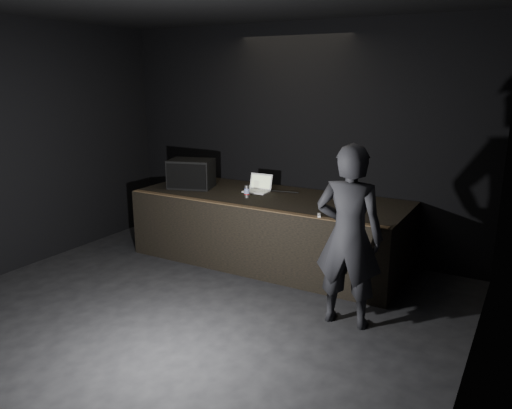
{
  "coord_description": "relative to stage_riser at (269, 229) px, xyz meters",
  "views": [
    {
      "loc": [
        3.37,
        -3.54,
        2.72
      ],
      "look_at": [
        0.02,
        2.3,
        0.97
      ],
      "focal_mm": 35.0,
      "sensor_mm": 36.0,
      "label": 1
    }
  ],
  "objects": [
    {
      "name": "cable",
      "position": [
        -0.14,
        0.3,
        0.51
      ],
      "size": [
        0.87,
        0.18,
        0.02
      ],
      "primitive_type": "cylinder",
      "rotation": [
        0.0,
        1.57,
        0.18
      ],
      "color": "black",
      "rests_on": "stage_riser"
    },
    {
      "name": "riser_lip",
      "position": [
        0.0,
        -0.71,
        0.51
      ],
      "size": [
        3.92,
        0.1,
        0.01
      ],
      "primitive_type": "cube",
      "color": "brown",
      "rests_on": "stage_riser"
    },
    {
      "name": "beer_can",
      "position": [
        -0.25,
        -0.23,
        0.59
      ],
      "size": [
        0.08,
        0.08,
        0.18
      ],
      "color": "silver",
      "rests_on": "stage_riser"
    },
    {
      "name": "plastic_cup",
      "position": [
        0.79,
        0.32,
        0.55
      ],
      "size": [
        0.08,
        0.08,
        0.1
      ],
      "primitive_type": "cylinder",
      "color": "white",
      "rests_on": "stage_riser"
    },
    {
      "name": "person",
      "position": [
        1.68,
        -1.3,
        0.52
      ],
      "size": [
        0.78,
        0.55,
        2.05
      ],
      "primitive_type": "imported",
      "rotation": [
        0.0,
        0.0,
        3.22
      ],
      "color": "black",
      "rests_on": "ground"
    },
    {
      "name": "room_walls",
      "position": [
        0.0,
        -2.73,
        1.52
      ],
      "size": [
        6.1,
        7.1,
        3.52
      ],
      "color": "black",
      "rests_on": "ground"
    },
    {
      "name": "laptop",
      "position": [
        -0.3,
        0.2,
        0.57
      ],
      "size": [
        0.38,
        0.34,
        0.25
      ],
      "rotation": [
        0.0,
        0.0,
        0.04
      ],
      "color": "silver",
      "rests_on": "stage_riser"
    },
    {
      "name": "ground",
      "position": [
        0.0,
        -2.73,
        -0.5
      ],
      "size": [
        7.0,
        7.0,
        0.0
      ],
      "primitive_type": "plane",
      "color": "black",
      "rests_on": "ground"
    },
    {
      "name": "wii_remote",
      "position": [
        1.06,
        -0.65,
        0.51
      ],
      "size": [
        0.09,
        0.15,
        0.03
      ],
      "primitive_type": "cube",
      "rotation": [
        0.0,
        0.0,
        0.42
      ],
      "color": "white",
      "rests_on": "stage_riser"
    },
    {
      "name": "stage_riser",
      "position": [
        0.0,
        0.0,
        0.0
      ],
      "size": [
        4.0,
        1.5,
        1.0
      ],
      "primitive_type": "cube",
      "color": "black",
      "rests_on": "ground"
    },
    {
      "name": "stage_monitor",
      "position": [
        -1.35,
        -0.1,
        0.72
      ],
      "size": [
        0.78,
        0.66,
        0.45
      ],
      "rotation": [
        0.0,
        0.0,
        0.31
      ],
      "color": "black",
      "rests_on": "stage_riser"
    }
  ]
}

